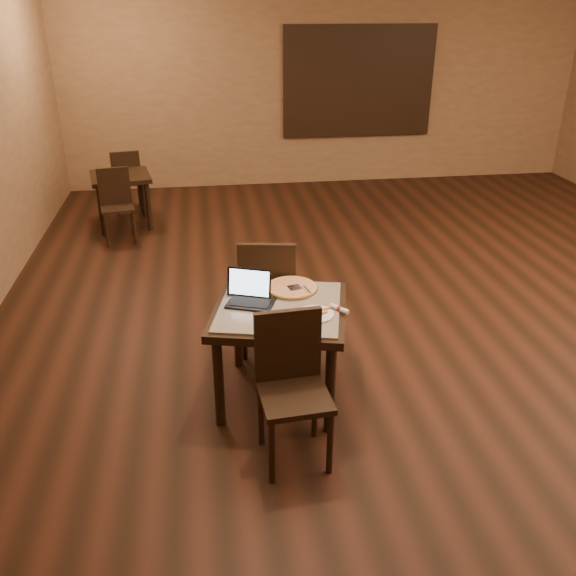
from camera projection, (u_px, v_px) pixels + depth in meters
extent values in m
plane|color=black|center=(431.00, 331.00, 5.50)|extent=(10.00, 10.00, 0.00)
cube|color=#99754E|center=(326.00, 86.00, 9.31)|extent=(8.00, 0.02, 3.00)
cube|color=#245A87|center=(359.00, 82.00, 9.33)|extent=(2.20, 0.04, 1.50)
cube|color=black|center=(359.00, 82.00, 9.31)|extent=(2.34, 0.02, 1.64)
cylinder|color=black|center=(219.00, 381.00, 4.16)|extent=(0.07, 0.07, 0.71)
cylinder|color=black|center=(238.00, 327.00, 4.84)|extent=(0.07, 0.07, 0.71)
cylinder|color=black|center=(330.00, 388.00, 4.09)|extent=(0.07, 0.07, 0.71)
cylinder|color=black|center=(333.00, 332.00, 4.77)|extent=(0.07, 0.07, 0.71)
cube|color=black|center=(280.00, 311.00, 4.31)|extent=(1.11, 1.11, 0.06)
cube|color=#1A61A9|center=(280.00, 307.00, 4.29)|extent=(1.02, 1.02, 0.02)
cylinder|color=black|center=(272.00, 452.00, 3.70)|extent=(0.04, 0.04, 0.46)
cylinder|color=black|center=(261.00, 416.00, 4.02)|extent=(0.04, 0.04, 0.46)
cylinder|color=black|center=(330.00, 444.00, 3.77)|extent=(0.04, 0.04, 0.46)
cylinder|color=black|center=(315.00, 408.00, 4.09)|extent=(0.04, 0.04, 0.46)
cube|color=black|center=(295.00, 397.00, 3.79)|extent=(0.46, 0.46, 0.04)
cube|color=black|center=(288.00, 345.00, 3.84)|extent=(0.43, 0.07, 0.49)
cylinder|color=black|center=(293.00, 313.00, 5.31)|extent=(0.04, 0.04, 0.48)
cylinder|color=black|center=(291.00, 335.00, 4.96)|extent=(0.04, 0.04, 0.48)
cylinder|color=black|center=(249.00, 312.00, 5.32)|extent=(0.04, 0.04, 0.48)
cylinder|color=black|center=(244.00, 334.00, 4.97)|extent=(0.04, 0.04, 0.48)
cube|color=black|center=(269.00, 295.00, 5.03)|extent=(0.52, 0.52, 0.04)
cube|color=black|center=(267.00, 275.00, 4.72)|extent=(0.45, 0.12, 0.51)
cube|color=black|center=(251.00, 303.00, 4.31)|extent=(0.38, 0.32, 0.02)
cube|color=black|center=(249.00, 283.00, 4.36)|extent=(0.32, 0.16, 0.21)
cube|color=#C6E5FB|center=(249.00, 283.00, 4.35)|extent=(0.29, 0.14, 0.18)
cylinder|color=white|center=(315.00, 314.00, 4.15)|extent=(0.25, 0.25, 0.01)
cylinder|color=silver|center=(292.00, 289.00, 4.52)|extent=(0.39, 0.39, 0.01)
cylinder|color=beige|center=(292.00, 288.00, 4.51)|extent=(0.36, 0.36, 0.02)
torus|color=gold|center=(292.00, 287.00, 4.51)|extent=(0.38, 0.38, 0.02)
cube|color=silver|center=(295.00, 288.00, 4.49)|extent=(0.14, 0.24, 0.01)
cylinder|color=white|center=(340.00, 309.00, 4.21)|extent=(0.12, 0.14, 0.03)
cylinder|color=#A31D14|center=(340.00, 309.00, 4.21)|extent=(0.05, 0.04, 0.04)
cylinder|color=black|center=(101.00, 211.00, 7.58)|extent=(0.06, 0.06, 0.64)
cylinder|color=black|center=(99.00, 197.00, 8.08)|extent=(0.06, 0.06, 0.64)
cylinder|color=black|center=(149.00, 206.00, 7.75)|extent=(0.06, 0.06, 0.64)
cylinder|color=black|center=(143.00, 193.00, 8.24)|extent=(0.06, 0.06, 0.64)
cube|color=black|center=(120.00, 177.00, 7.77)|extent=(0.84, 0.84, 0.05)
cylinder|color=black|center=(107.00, 231.00, 7.25)|extent=(0.04, 0.04, 0.41)
cylinder|color=black|center=(105.00, 223.00, 7.53)|extent=(0.04, 0.04, 0.41)
cylinder|color=black|center=(135.00, 228.00, 7.35)|extent=(0.04, 0.04, 0.41)
cylinder|color=black|center=(132.00, 220.00, 7.62)|extent=(0.04, 0.04, 0.41)
cube|color=black|center=(117.00, 208.00, 7.34)|extent=(0.44, 0.44, 0.04)
cube|color=black|center=(114.00, 185.00, 7.39)|extent=(0.38, 0.10, 0.43)
cylinder|color=black|center=(139.00, 193.00, 8.68)|extent=(0.04, 0.04, 0.41)
cylinder|color=black|center=(142.00, 199.00, 8.40)|extent=(0.04, 0.04, 0.41)
cylinder|color=black|center=(116.00, 195.00, 8.58)|extent=(0.04, 0.04, 0.41)
cylinder|color=black|center=(117.00, 202.00, 8.30)|extent=(0.04, 0.04, 0.41)
cube|color=black|center=(127.00, 182.00, 8.39)|extent=(0.44, 0.44, 0.04)
cube|color=black|center=(126.00, 168.00, 8.15)|extent=(0.38, 0.10, 0.43)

